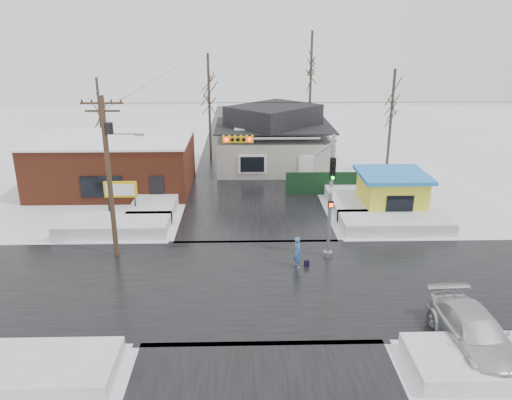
{
  "coord_description": "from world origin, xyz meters",
  "views": [
    {
      "loc": [
        -0.7,
        -22.53,
        12.32
      ],
      "look_at": [
        -0.03,
        4.23,
        3.0
      ],
      "focal_mm": 35.0,
      "sensor_mm": 36.0,
      "label": 1
    }
  ],
  "objects_px": {
    "utility_pole": "(110,169)",
    "marquee_sign": "(121,190)",
    "car": "(474,333)",
    "kiosk": "(391,192)",
    "traffic_signal": "(302,180)",
    "pedestrian": "(298,252)"
  },
  "relations": [
    {
      "from": "marquee_sign",
      "to": "pedestrian",
      "type": "height_order",
      "value": "marquee_sign"
    },
    {
      "from": "traffic_signal",
      "to": "pedestrian",
      "type": "distance_m",
      "value": 3.88
    },
    {
      "from": "marquee_sign",
      "to": "pedestrian",
      "type": "xyz_separation_m",
      "value": [
        11.14,
        -7.77,
        -1.05
      ]
    },
    {
      "from": "kiosk",
      "to": "marquee_sign",
      "type": "bearing_deg",
      "value": -178.45
    },
    {
      "from": "traffic_signal",
      "to": "pedestrian",
      "type": "height_order",
      "value": "traffic_signal"
    },
    {
      "from": "utility_pole",
      "to": "car",
      "type": "relative_size",
      "value": 1.64
    },
    {
      "from": "utility_pole",
      "to": "car",
      "type": "bearing_deg",
      "value": -29.54
    },
    {
      "from": "utility_pole",
      "to": "marquee_sign",
      "type": "distance_m",
      "value": 6.87
    },
    {
      "from": "utility_pole",
      "to": "kiosk",
      "type": "bearing_deg",
      "value": 20.44
    },
    {
      "from": "utility_pole",
      "to": "pedestrian",
      "type": "relative_size",
      "value": 5.15
    },
    {
      "from": "traffic_signal",
      "to": "car",
      "type": "bearing_deg",
      "value": -55.55
    },
    {
      "from": "pedestrian",
      "to": "car",
      "type": "bearing_deg",
      "value": -157.2
    },
    {
      "from": "traffic_signal",
      "to": "utility_pole",
      "type": "distance_m",
      "value": 10.39
    },
    {
      "from": "traffic_signal",
      "to": "marquee_sign",
      "type": "distance_m",
      "value": 13.42
    },
    {
      "from": "marquee_sign",
      "to": "car",
      "type": "bearing_deg",
      "value": -41.21
    },
    {
      "from": "utility_pole",
      "to": "car",
      "type": "xyz_separation_m",
      "value": [
        16.35,
        -9.26,
        -4.32
      ]
    },
    {
      "from": "kiosk",
      "to": "utility_pole",
      "type": "bearing_deg",
      "value": -159.56
    },
    {
      "from": "kiosk",
      "to": "traffic_signal",
      "type": "bearing_deg",
      "value": -135.16
    },
    {
      "from": "utility_pole",
      "to": "marquee_sign",
      "type": "relative_size",
      "value": 3.53
    },
    {
      "from": "car",
      "to": "traffic_signal",
      "type": "bearing_deg",
      "value": 121.56
    },
    {
      "from": "kiosk",
      "to": "car",
      "type": "relative_size",
      "value": 0.84
    },
    {
      "from": "traffic_signal",
      "to": "car",
      "type": "relative_size",
      "value": 1.28
    }
  ]
}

